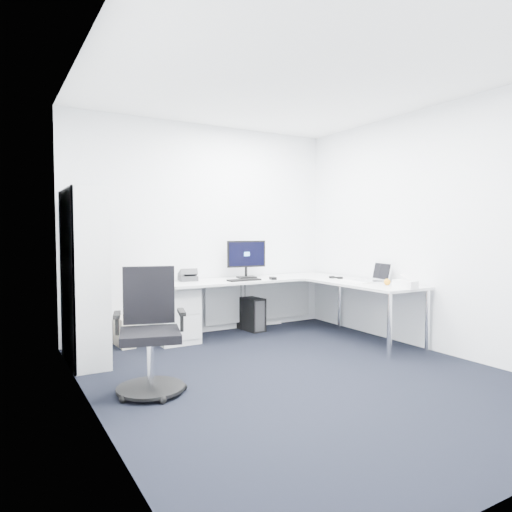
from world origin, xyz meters
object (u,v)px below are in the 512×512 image
bookshelf (84,276)px  task_chair (150,331)px  l_desk (270,309)px  laptop (368,272)px  monitor (247,259)px

bookshelf → task_chair: (0.30, -1.21, -0.36)m
l_desk → task_chair: task_chair is taller
l_desk → laptop: laptop is taller
task_chair → bookshelf: bearing=119.4°
monitor → laptop: (1.04, -1.14, -0.13)m
l_desk → monitor: (-0.09, 0.43, 0.61)m
task_chair → monitor: bearing=57.2°
l_desk → monitor: bearing=101.7°
monitor → task_chair: bearing=-130.3°
bookshelf → task_chair: bearing=-76.2°
l_desk → bookshelf: 2.24m
bookshelf → laptop: size_ratio=5.10×
laptop → l_desk: bearing=152.2°
l_desk → task_chair: 2.21m
monitor → bookshelf: bearing=-161.7°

